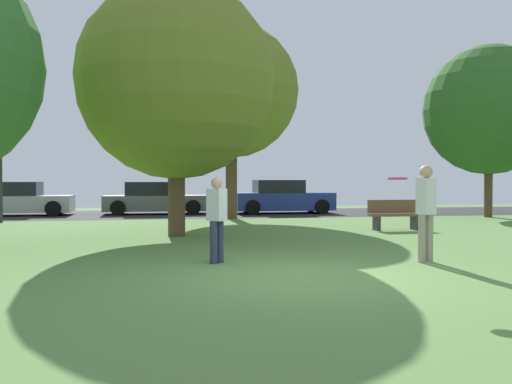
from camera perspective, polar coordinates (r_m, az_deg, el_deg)
ground_plane at (r=8.68m, az=4.73°, el=-8.76°), size 44.00×44.00×0.00m
road_strip at (r=24.41m, az=-4.96°, el=-2.24°), size 44.00×6.40×0.01m
oak_tree_left at (r=15.07m, az=-8.26°, el=11.34°), size 5.27×5.27×6.79m
maple_tree_far at (r=24.13m, az=22.97°, el=7.80°), size 5.16×5.16×6.87m
maple_tree_near at (r=21.56m, az=-2.57°, el=10.41°), size 5.17×5.17×7.52m
person_catcher at (r=9.97m, az=-4.09°, el=-2.53°), size 0.37×0.39×1.56m
person_bystander at (r=10.54m, az=17.17°, el=-1.60°), size 0.30×0.35×1.78m
frisbee_disc at (r=7.94m, az=14.44°, el=1.35°), size 0.33×0.33×0.03m
parked_car_silver at (r=25.07m, az=-23.35°, el=-0.79°), size 4.21×1.95×1.41m
parked_car_grey at (r=24.43m, az=-10.45°, el=-0.76°), size 4.45×1.92×1.41m
parked_car_blue at (r=24.63m, az=2.71°, el=-0.63°), size 4.38×2.03×1.49m
park_bench at (r=17.01m, az=14.16°, el=-2.27°), size 1.60×0.45×0.90m
street_lamp_post at (r=21.18m, az=-24.96°, el=3.18°), size 0.14×0.14×4.50m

